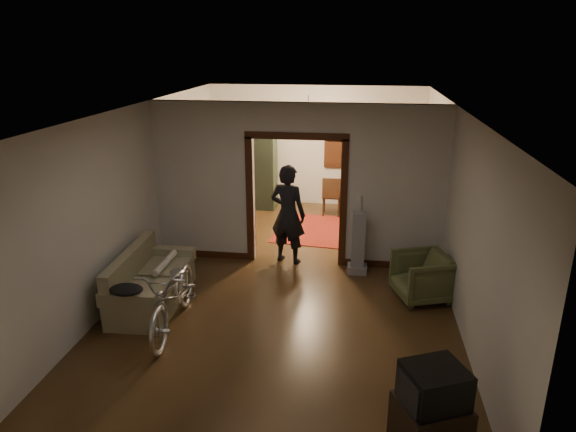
% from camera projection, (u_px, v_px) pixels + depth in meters
% --- Properties ---
extents(floor, '(5.00, 8.50, 0.01)m').
position_uv_depth(floor, '(291.00, 279.00, 8.51)').
color(floor, '#342110').
rests_on(floor, ground).
extents(ceiling, '(5.00, 8.50, 0.01)m').
position_uv_depth(ceiling, '(291.00, 108.00, 7.61)').
color(ceiling, white).
rests_on(ceiling, floor).
extents(wall_back, '(5.00, 0.02, 2.80)m').
position_uv_depth(wall_back, '(315.00, 146.00, 12.04)').
color(wall_back, beige).
rests_on(wall_back, floor).
extents(wall_left, '(0.02, 8.50, 2.80)m').
position_uv_depth(wall_left, '(140.00, 192.00, 8.40)').
color(wall_left, beige).
rests_on(wall_left, floor).
extents(wall_right, '(0.02, 8.50, 2.80)m').
position_uv_depth(wall_right, '(455.00, 205.00, 7.73)').
color(wall_right, beige).
rests_on(wall_right, floor).
extents(partition_wall, '(5.00, 0.14, 2.80)m').
position_uv_depth(partition_wall, '(297.00, 185.00, 8.76)').
color(partition_wall, beige).
rests_on(partition_wall, floor).
extents(door_casing, '(1.74, 0.20, 2.32)m').
position_uv_depth(door_casing, '(297.00, 202.00, 8.86)').
color(door_casing, '#34180B').
rests_on(door_casing, floor).
extents(far_window, '(0.98, 0.06, 1.28)m').
position_uv_depth(far_window, '(345.00, 141.00, 11.86)').
color(far_window, black).
rests_on(far_window, wall_back).
extents(chandelier, '(0.24, 0.24, 0.24)m').
position_uv_depth(chandelier, '(308.00, 116.00, 10.10)').
color(chandelier, '#FFE0A5').
rests_on(chandelier, ceiling).
extents(light_switch, '(0.08, 0.01, 0.12)m').
position_uv_depth(light_switch, '(358.00, 198.00, 8.60)').
color(light_switch, silver).
rests_on(light_switch, partition_wall).
extents(sofa, '(0.88, 1.81, 0.82)m').
position_uv_depth(sofa, '(152.00, 278.00, 7.60)').
color(sofa, '#75714E').
rests_on(sofa, floor).
extents(rolled_paper, '(0.10, 0.80, 0.10)m').
position_uv_depth(rolled_paper, '(165.00, 263.00, 7.82)').
color(rolled_paper, beige).
rests_on(rolled_paper, sofa).
extents(jacket, '(0.44, 0.33, 0.13)m').
position_uv_depth(jacket, '(126.00, 290.00, 6.65)').
color(jacket, black).
rests_on(jacket, sofa).
extents(bicycle, '(0.77, 1.91, 0.98)m').
position_uv_depth(bicycle, '(173.00, 295.00, 6.92)').
color(bicycle, silver).
rests_on(bicycle, floor).
extents(armchair, '(0.99, 0.98, 0.72)m').
position_uv_depth(armchair, '(422.00, 277.00, 7.75)').
color(armchair, '#515932').
rests_on(armchair, floor).
extents(tv_stand, '(0.78, 0.75, 0.55)m').
position_uv_depth(tv_stand, '(430.00, 427.00, 4.85)').
color(tv_stand, black).
rests_on(tv_stand, floor).
extents(crt_tv, '(0.68, 0.66, 0.46)m').
position_uv_depth(crt_tv, '(434.00, 390.00, 4.72)').
color(crt_tv, black).
rests_on(crt_tv, tv_stand).
extents(vacuum, '(0.37, 0.32, 1.08)m').
position_uv_depth(vacuum, '(358.00, 243.00, 8.57)').
color(vacuum, gray).
rests_on(vacuum, floor).
extents(person, '(0.74, 0.59, 1.77)m').
position_uv_depth(person, '(288.00, 214.00, 8.91)').
color(person, black).
rests_on(person, floor).
extents(oriental_rug, '(1.61, 2.01, 0.01)m').
position_uv_depth(oriental_rug, '(313.00, 229.00, 10.72)').
color(oriental_rug, maroon).
rests_on(oriental_rug, floor).
extents(locker, '(0.91, 0.51, 1.79)m').
position_uv_depth(locker, '(257.00, 170.00, 11.91)').
color(locker, '#293A22').
rests_on(locker, floor).
extents(globe, '(0.26, 0.26, 0.26)m').
position_uv_depth(globe, '(256.00, 125.00, 11.57)').
color(globe, '#1E5972').
rests_on(globe, locker).
extents(desk, '(1.16, 0.79, 0.79)m').
position_uv_depth(desk, '(366.00, 194.00, 11.80)').
color(desk, black).
rests_on(desk, floor).
extents(desk_chair, '(0.51, 0.51, 0.90)m').
position_uv_depth(desk_chair, '(332.00, 196.00, 11.51)').
color(desk_chair, black).
rests_on(desk_chair, floor).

